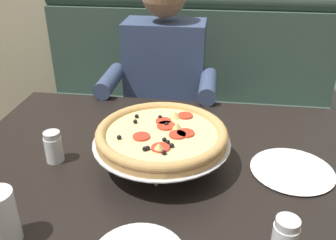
{
  "coord_description": "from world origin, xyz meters",
  "views": [
    {
      "loc": [
        0.17,
        -1.0,
        1.42
      ],
      "look_at": [
        0.02,
        0.07,
        0.86
      ],
      "focal_mm": 39.54,
      "sensor_mm": 36.0,
      "label": 1
    }
  ],
  "objects_px": {
    "shaker_oregano": "(54,149)",
    "dining_table": "(159,181)",
    "booth_bench": "(185,121)",
    "pizza": "(162,135)",
    "diner_main": "(162,89)",
    "drinking_glass": "(2,220)",
    "plate_near_left": "(292,169)"
  },
  "relations": [
    {
      "from": "diner_main",
      "to": "pizza",
      "type": "distance_m",
      "value": 0.72
    },
    {
      "from": "dining_table",
      "to": "plate_near_left",
      "type": "xyz_separation_m",
      "value": [
        0.42,
        -0.0,
        0.09
      ]
    },
    {
      "from": "plate_near_left",
      "to": "pizza",
      "type": "bearing_deg",
      "value": -178.56
    },
    {
      "from": "booth_bench",
      "to": "shaker_oregano",
      "type": "xyz_separation_m",
      "value": [
        -0.34,
        -1.0,
        0.39
      ]
    },
    {
      "from": "booth_bench",
      "to": "dining_table",
      "type": "relative_size",
      "value": 1.29
    },
    {
      "from": "plate_near_left",
      "to": "drinking_glass",
      "type": "relative_size",
      "value": 1.81
    },
    {
      "from": "dining_table",
      "to": "drinking_glass",
      "type": "distance_m",
      "value": 0.52
    },
    {
      "from": "plate_near_left",
      "to": "drinking_glass",
      "type": "xyz_separation_m",
      "value": [
        -0.74,
        -0.39,
        0.05
      ]
    },
    {
      "from": "dining_table",
      "to": "shaker_oregano",
      "type": "bearing_deg",
      "value": -173.19
    },
    {
      "from": "booth_bench",
      "to": "drinking_glass",
      "type": "distance_m",
      "value": 1.44
    },
    {
      "from": "plate_near_left",
      "to": "drinking_glass",
      "type": "bearing_deg",
      "value": -152.35
    },
    {
      "from": "shaker_oregano",
      "to": "pizza",
      "type": "bearing_deg",
      "value": 4.56
    },
    {
      "from": "dining_table",
      "to": "drinking_glass",
      "type": "relative_size",
      "value": 9.32
    },
    {
      "from": "drinking_glass",
      "to": "plate_near_left",
      "type": "bearing_deg",
      "value": 27.65
    },
    {
      "from": "booth_bench",
      "to": "diner_main",
      "type": "xyz_separation_m",
      "value": [
        -0.09,
        -0.27,
        0.31
      ]
    },
    {
      "from": "diner_main",
      "to": "drinking_glass",
      "type": "xyz_separation_m",
      "value": [
        -0.22,
        -1.08,
        0.1
      ]
    },
    {
      "from": "dining_table",
      "to": "plate_near_left",
      "type": "bearing_deg",
      "value": -0.28
    },
    {
      "from": "shaker_oregano",
      "to": "dining_table",
      "type": "bearing_deg",
      "value": 6.81
    },
    {
      "from": "dining_table",
      "to": "pizza",
      "type": "xyz_separation_m",
      "value": [
        0.01,
        -0.01,
        0.19
      ]
    },
    {
      "from": "booth_bench",
      "to": "pizza",
      "type": "bearing_deg",
      "value": -89.26
    },
    {
      "from": "plate_near_left",
      "to": "drinking_glass",
      "type": "height_order",
      "value": "drinking_glass"
    },
    {
      "from": "booth_bench",
      "to": "dining_table",
      "type": "distance_m",
      "value": 0.99
    },
    {
      "from": "dining_table",
      "to": "drinking_glass",
      "type": "bearing_deg",
      "value": -129.03
    },
    {
      "from": "diner_main",
      "to": "drinking_glass",
      "type": "height_order",
      "value": "diner_main"
    },
    {
      "from": "shaker_oregano",
      "to": "plate_near_left",
      "type": "relative_size",
      "value": 0.41
    },
    {
      "from": "dining_table",
      "to": "shaker_oregano",
      "type": "xyz_separation_m",
      "value": [
        -0.34,
        -0.04,
        0.13
      ]
    },
    {
      "from": "plate_near_left",
      "to": "dining_table",
      "type": "bearing_deg",
      "value": 179.72
    },
    {
      "from": "pizza",
      "to": "drinking_glass",
      "type": "height_order",
      "value": "drinking_glass"
    },
    {
      "from": "pizza",
      "to": "shaker_oregano",
      "type": "height_order",
      "value": "pizza"
    },
    {
      "from": "drinking_glass",
      "to": "shaker_oregano",
      "type": "bearing_deg",
      "value": 93.5
    },
    {
      "from": "diner_main",
      "to": "drinking_glass",
      "type": "relative_size",
      "value": 8.92
    },
    {
      "from": "plate_near_left",
      "to": "booth_bench",
      "type": "bearing_deg",
      "value": 113.77
    }
  ]
}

